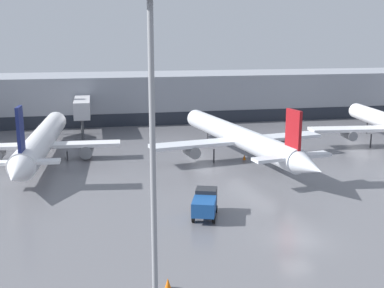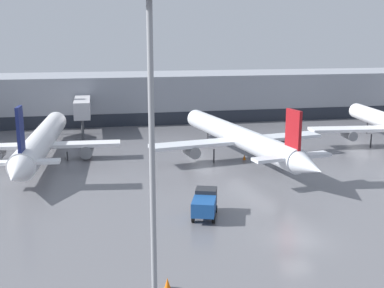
{
  "view_description": "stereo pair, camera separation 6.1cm",
  "coord_description": "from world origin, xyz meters",
  "px_view_note": "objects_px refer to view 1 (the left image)",
  "views": [
    {
      "loc": [
        -15.83,
        -34.47,
        16.44
      ],
      "look_at": [
        -4.05,
        23.91,
        3.0
      ],
      "focal_mm": 45.0,
      "sensor_mm": 36.0,
      "label": 1
    },
    {
      "loc": [
        -15.77,
        -34.49,
        16.44
      ],
      "look_at": [
        -4.05,
        23.91,
        3.0
      ],
      "focal_mm": 45.0,
      "sensor_mm": 36.0,
      "label": 2
    }
  ],
  "objects_px": {
    "parked_jet_0": "(42,141)",
    "service_truck_0": "(205,203)",
    "traffic_cone_0": "(244,157)",
    "traffic_cone_2": "(168,283)",
    "apron_light_mast_2": "(151,69)",
    "parked_jet_2": "(238,137)"
  },
  "relations": [
    {
      "from": "parked_jet_2",
      "to": "traffic_cone_0",
      "type": "height_order",
      "value": "parked_jet_2"
    },
    {
      "from": "parked_jet_0",
      "to": "parked_jet_2",
      "type": "height_order",
      "value": "parked_jet_0"
    },
    {
      "from": "parked_jet_2",
      "to": "traffic_cone_0",
      "type": "bearing_deg",
      "value": -133.18
    },
    {
      "from": "parked_jet_0",
      "to": "apron_light_mast_2",
      "type": "relative_size",
      "value": 1.96
    },
    {
      "from": "service_truck_0",
      "to": "apron_light_mast_2",
      "type": "distance_m",
      "value": 23.32
    },
    {
      "from": "traffic_cone_2",
      "to": "parked_jet_0",
      "type": "bearing_deg",
      "value": 107.39
    },
    {
      "from": "apron_light_mast_2",
      "to": "parked_jet_0",
      "type": "bearing_deg",
      "value": 103.27
    },
    {
      "from": "parked_jet_2",
      "to": "service_truck_0",
      "type": "bearing_deg",
      "value": 145.61
    },
    {
      "from": "parked_jet_0",
      "to": "apron_light_mast_2",
      "type": "distance_m",
      "value": 45.39
    },
    {
      "from": "parked_jet_2",
      "to": "traffic_cone_2",
      "type": "relative_size",
      "value": 50.96
    },
    {
      "from": "traffic_cone_0",
      "to": "traffic_cone_2",
      "type": "relative_size",
      "value": 0.94
    },
    {
      "from": "service_truck_0",
      "to": "apron_light_mast_2",
      "type": "relative_size",
      "value": 0.25
    },
    {
      "from": "traffic_cone_2",
      "to": "apron_light_mast_2",
      "type": "distance_m",
      "value": 15.67
    },
    {
      "from": "parked_jet_0",
      "to": "service_truck_0",
      "type": "bearing_deg",
      "value": -142.57
    },
    {
      "from": "traffic_cone_2",
      "to": "service_truck_0",
      "type": "bearing_deg",
      "value": 66.28
    },
    {
      "from": "parked_jet_2",
      "to": "traffic_cone_0",
      "type": "distance_m",
      "value": 2.87
    },
    {
      "from": "parked_jet_2",
      "to": "apron_light_mast_2",
      "type": "bearing_deg",
      "value": 147.34
    },
    {
      "from": "service_truck_0",
      "to": "traffic_cone_0",
      "type": "distance_m",
      "value": 21.95
    },
    {
      "from": "parked_jet_0",
      "to": "service_truck_0",
      "type": "distance_m",
      "value": 29.98
    },
    {
      "from": "traffic_cone_2",
      "to": "apron_light_mast_2",
      "type": "bearing_deg",
      "value": -104.85
    },
    {
      "from": "parked_jet_2",
      "to": "service_truck_0",
      "type": "relative_size",
      "value": 7.84
    },
    {
      "from": "parked_jet_0",
      "to": "apron_light_mast_2",
      "type": "xyz_separation_m",
      "value": [
        10.03,
        -42.53,
        12.28
      ]
    }
  ]
}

